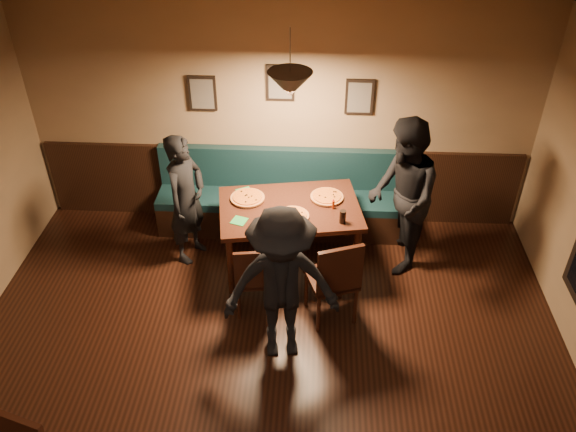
# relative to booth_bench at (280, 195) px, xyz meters

# --- Properties ---
(ceiling) EXTENTS (7.00, 7.00, 0.00)m
(ceiling) POSITION_rel_booth_bench_xyz_m (0.00, -3.20, 2.30)
(ceiling) COLOR silver
(ceiling) RESTS_ON ground
(wall_back) EXTENTS (6.00, 0.00, 6.00)m
(wall_back) POSITION_rel_booth_bench_xyz_m (0.00, 0.30, 0.90)
(wall_back) COLOR #8C704F
(wall_back) RESTS_ON ground
(wainscot) EXTENTS (5.88, 0.06, 1.00)m
(wainscot) POSITION_rel_booth_bench_xyz_m (0.00, 0.27, 0.00)
(wainscot) COLOR black
(wainscot) RESTS_ON ground
(booth_bench) EXTENTS (3.00, 0.60, 1.00)m
(booth_bench) POSITION_rel_booth_bench_xyz_m (0.00, 0.00, 0.00)
(booth_bench) COLOR #0F232D
(booth_bench) RESTS_ON ground
(picture_left) EXTENTS (0.32, 0.04, 0.42)m
(picture_left) POSITION_rel_booth_bench_xyz_m (-0.90, 0.27, 1.20)
(picture_left) COLOR black
(picture_left) RESTS_ON wall_back
(picture_center) EXTENTS (0.32, 0.04, 0.42)m
(picture_center) POSITION_rel_booth_bench_xyz_m (0.00, 0.27, 1.35)
(picture_center) COLOR black
(picture_center) RESTS_ON wall_back
(picture_right) EXTENTS (0.32, 0.04, 0.42)m
(picture_right) POSITION_rel_booth_bench_xyz_m (0.90, 0.27, 1.20)
(picture_right) COLOR black
(picture_right) RESTS_ON wall_back
(pendant_lamp) EXTENTS (0.44, 0.44, 0.25)m
(pendant_lamp) POSITION_rel_booth_bench_xyz_m (0.16, -0.70, 1.75)
(pendant_lamp) COLOR black
(pendant_lamp) RESTS_ON ceiling
(dining_table) EXTENTS (1.67, 1.23, 0.82)m
(dining_table) POSITION_rel_booth_bench_xyz_m (0.16, -0.70, -0.09)
(dining_table) COLOR black
(dining_table) RESTS_ON floor
(chair_near_left) EXTENTS (0.45, 0.45, 0.90)m
(chair_near_left) POSITION_rel_booth_bench_xyz_m (-0.17, -1.42, -0.05)
(chair_near_left) COLOR black
(chair_near_left) RESTS_ON floor
(chair_near_right) EXTENTS (0.59, 0.59, 1.05)m
(chair_near_right) POSITION_rel_booth_bench_xyz_m (0.63, -1.49, 0.02)
(chair_near_right) COLOR black
(chair_near_right) RESTS_ON floor
(diner_left) EXTENTS (0.58, 0.68, 1.59)m
(diner_left) POSITION_rel_booth_bench_xyz_m (-1.01, -0.58, 0.29)
(diner_left) COLOR black
(diner_left) RESTS_ON floor
(diner_right) EXTENTS (0.77, 0.95, 1.83)m
(diner_right) POSITION_rel_booth_bench_xyz_m (1.39, -0.59, 0.42)
(diner_right) COLOR black
(diner_right) RESTS_ON floor
(diner_front) EXTENTS (1.16, 0.77, 1.67)m
(diner_front) POSITION_rel_booth_bench_xyz_m (0.15, -2.00, 0.34)
(diner_front) COLOR black
(diner_front) RESTS_ON floor
(pizza_a) EXTENTS (0.45, 0.45, 0.04)m
(pizza_a) POSITION_rel_booth_bench_xyz_m (-0.32, -0.58, 0.34)
(pizza_a) COLOR gold
(pizza_a) RESTS_ON dining_table
(pizza_b) EXTENTS (0.43, 0.43, 0.04)m
(pizza_b) POSITION_rel_booth_bench_xyz_m (0.20, -0.90, 0.34)
(pizza_b) COLOR #C15A24
(pizza_b) RESTS_ON dining_table
(pizza_c) EXTENTS (0.43, 0.43, 0.04)m
(pizza_c) POSITION_rel_booth_bench_xyz_m (0.57, -0.51, 0.34)
(pizza_c) COLOR orange
(pizza_c) RESTS_ON dining_table
(soda_glass) EXTENTS (0.07, 0.07, 0.15)m
(soda_glass) POSITION_rel_booth_bench_xyz_m (0.73, -0.96, 0.39)
(soda_glass) COLOR black
(soda_glass) RESTS_ON dining_table
(tabasco_bottle) EXTENTS (0.04, 0.04, 0.13)m
(tabasco_bottle) POSITION_rel_booth_bench_xyz_m (0.63, -0.70, 0.38)
(tabasco_bottle) COLOR #A12905
(tabasco_bottle) RESTS_ON dining_table
(napkin_a) EXTENTS (0.23, 0.23, 0.01)m
(napkin_a) POSITION_rel_booth_bench_xyz_m (-0.37, -0.43, 0.32)
(napkin_a) COLOR #1E7237
(napkin_a) RESTS_ON dining_table
(napkin_b) EXTENTS (0.19, 0.19, 0.01)m
(napkin_b) POSITION_rel_booth_bench_xyz_m (-0.36, -0.99, 0.32)
(napkin_b) COLOR #227F36
(napkin_b) RESTS_ON dining_table
(cutlery_set) EXTENTS (0.18, 0.04, 0.00)m
(cutlery_set) POSITION_rel_booth_bench_xyz_m (0.17, -1.09, 0.32)
(cutlery_set) COLOR silver
(cutlery_set) RESTS_ON dining_table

